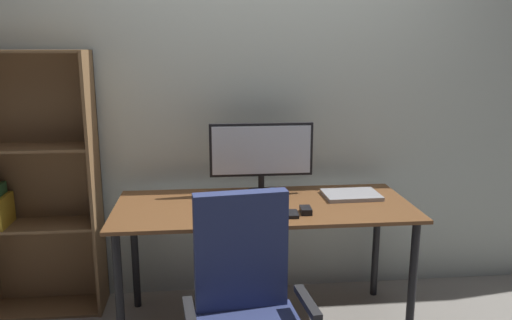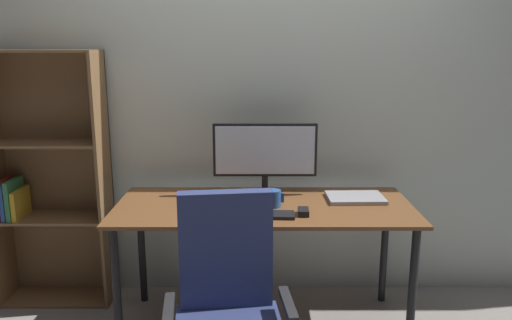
{
  "view_description": "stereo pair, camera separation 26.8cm",
  "coord_description": "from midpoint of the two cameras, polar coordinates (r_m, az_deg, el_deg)",
  "views": [
    {
      "loc": [
        -0.31,
        -2.65,
        1.61
      ],
      "look_at": [
        -0.05,
        -0.05,
        1.01
      ],
      "focal_mm": 35.2,
      "sensor_mm": 36.0,
      "label": 1
    },
    {
      "loc": [
        -0.04,
        -2.66,
        1.61
      ],
      "look_at": [
        -0.05,
        -0.05,
        1.01
      ],
      "focal_mm": 35.2,
      "sensor_mm": 36.0,
      "label": 2
    }
  ],
  "objects": [
    {
      "name": "back_wall",
      "position": [
        3.2,
        -2.57,
        7.4
      ],
      "size": [
        6.4,
        0.1,
        2.6
      ],
      "primitive_type": "cube",
      "color": "beige",
      "rests_on": "ground"
    },
    {
      "name": "desk",
      "position": [
        2.83,
        -1.83,
        -6.7
      ],
      "size": [
        1.65,
        0.7,
        0.74
      ],
      "color": "brown",
      "rests_on": "ground"
    },
    {
      "name": "monitor",
      "position": [
        2.94,
        -2.0,
        0.73
      ],
      "size": [
        0.61,
        0.2,
        0.43
      ],
      "color": "black",
      "rests_on": "desk"
    },
    {
      "name": "keyboard",
      "position": [
        2.61,
        -1.32,
        -6.25
      ],
      "size": [
        0.29,
        0.12,
        0.02
      ],
      "primitive_type": "cube",
      "rotation": [
        0.0,
        0.0,
        -0.05
      ],
      "color": "black",
      "rests_on": "desk"
    },
    {
      "name": "mouse",
      "position": [
        2.66,
        2.81,
        -5.77
      ],
      "size": [
        0.06,
        0.1,
        0.03
      ],
      "primitive_type": "cube",
      "rotation": [
        0.0,
        0.0,
        -0.04
      ],
      "color": "black",
      "rests_on": "desk"
    },
    {
      "name": "coffee_mug",
      "position": [
        2.76,
        -0.72,
        -4.37
      ],
      "size": [
        0.1,
        0.08,
        0.09
      ],
      "color": "#285193",
      "rests_on": "desk"
    },
    {
      "name": "laptop",
      "position": [
        2.97,
        8.25,
        -3.98
      ],
      "size": [
        0.33,
        0.24,
        0.02
      ],
      "primitive_type": "cube",
      "rotation": [
        0.0,
        0.0,
        0.02
      ],
      "color": "#99999E",
      "rests_on": "desk"
    },
    {
      "name": "bookshelf",
      "position": [
        3.33,
        -26.0,
        -2.85
      ],
      "size": [
        0.69,
        0.28,
        1.58
      ],
      "color": "brown",
      "rests_on": "ground"
    }
  ]
}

